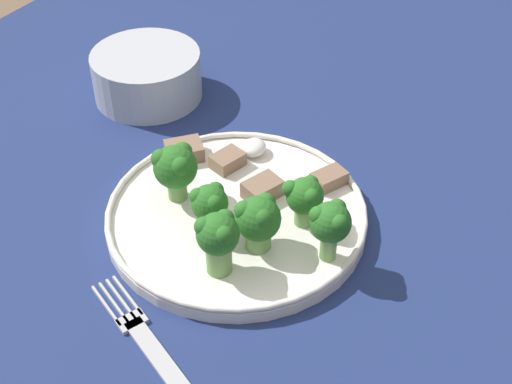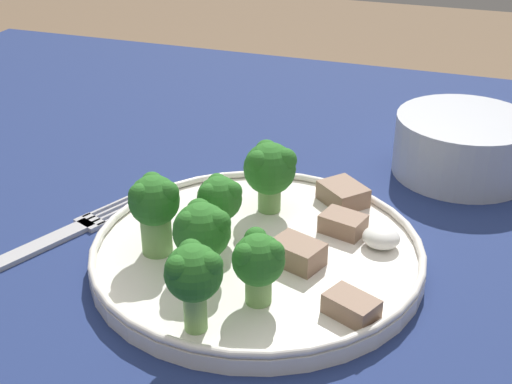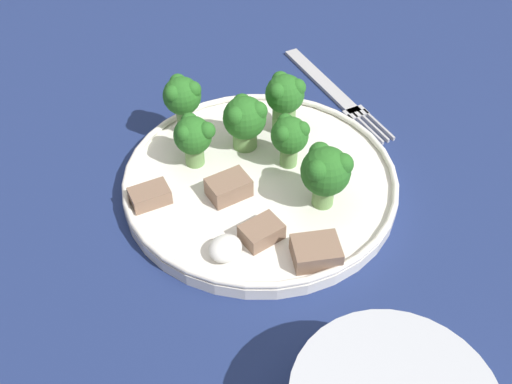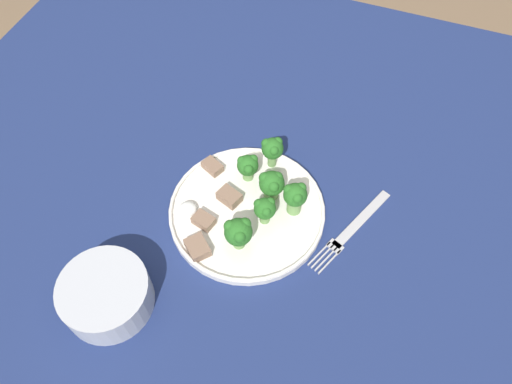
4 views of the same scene
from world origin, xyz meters
name	(u,v)px [view 4 (image 4 of 4)]	position (x,y,z in m)	size (l,w,h in m)	color
ground_plane	(250,326)	(0.00, 0.00, 0.00)	(8.00, 8.00, 0.00)	#7F664C
table	(246,212)	(0.00, 0.00, 0.62)	(1.23, 1.11, 0.70)	navy
dinner_plate	(247,211)	(-0.02, 0.05, 0.71)	(0.25, 0.25, 0.02)	white
fork	(352,229)	(-0.19, 0.02, 0.70)	(0.09, 0.18, 0.00)	#B2B2B7
cream_bowl	(106,295)	(0.11, 0.26, 0.73)	(0.13, 0.13, 0.06)	#B7BCC6
broccoli_floret_near_rim_left	(295,196)	(-0.09, 0.02, 0.75)	(0.04, 0.04, 0.06)	#709E56
broccoli_floret_center_left	(248,166)	(0.00, -0.01, 0.74)	(0.04, 0.03, 0.05)	#709E56
broccoli_floret_back_left	(272,149)	(-0.03, -0.05, 0.75)	(0.04, 0.04, 0.06)	#709E56
broccoli_floret_front_left	(238,232)	(-0.03, 0.11, 0.75)	(0.04, 0.04, 0.06)	#709E56
broccoli_floret_center_back	(272,184)	(-0.05, 0.01, 0.75)	(0.04, 0.04, 0.05)	#709E56
broccoli_floret_mid_cluster	(265,209)	(-0.05, 0.06, 0.75)	(0.04, 0.03, 0.05)	#709E56
meat_slice_front_slice	(229,197)	(0.01, 0.04, 0.72)	(0.04, 0.04, 0.02)	#846651
meat_slice_middle_slice	(204,221)	(0.03, 0.09, 0.72)	(0.04, 0.03, 0.01)	#846651
meat_slice_rear_slice	(198,248)	(0.02, 0.14, 0.72)	(0.05, 0.05, 0.02)	#846651
meat_slice_edge_slice	(212,166)	(0.06, -0.01, 0.72)	(0.04, 0.03, 0.01)	#846651
sauce_dollop	(188,209)	(0.06, 0.08, 0.72)	(0.03, 0.03, 0.02)	white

